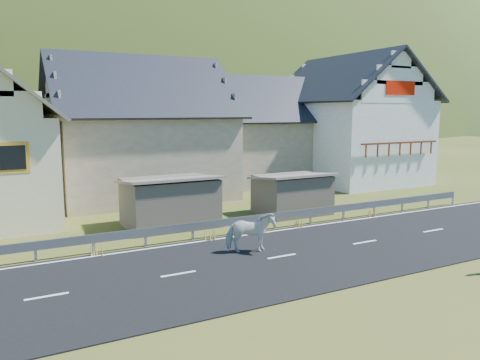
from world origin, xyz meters
TOP-DOWN VIEW (x-y plane):
  - ground at (0.00, 0.00)m, footprint 160.00×160.00m
  - road at (0.00, 0.00)m, footprint 60.00×7.00m
  - lane_markings at (0.00, 0.00)m, footprint 60.00×6.60m
  - guardrail at (-0.00, 3.68)m, footprint 28.10×0.09m
  - shed_left at (-2.00, 6.50)m, footprint 4.30×3.30m
  - shed_right at (4.50, 6.00)m, footprint 3.80×2.90m
  - house_stone_a at (-1.00, 15.00)m, footprint 10.80×9.80m
  - house_stone_b at (9.00, 17.00)m, footprint 9.80×8.80m
  - house_white at (15.00, 14.00)m, footprint 8.80×10.80m
  - mountain at (5.00, 180.00)m, footprint 440.00×280.00m
  - horse at (-0.77, 0.99)m, footprint 1.32×1.97m

SIDE VIEW (x-z plane):
  - mountain at x=5.00m, z-range -150.00..110.00m
  - ground at x=0.00m, z-range 0.00..0.00m
  - road at x=0.00m, z-range 0.00..0.04m
  - lane_markings at x=0.00m, z-range 0.04..0.05m
  - guardrail at x=0.00m, z-range 0.19..0.94m
  - horse at x=-0.77m, z-range 0.04..1.57m
  - shed_right at x=4.50m, z-range -0.10..2.10m
  - shed_left at x=-2.00m, z-range -0.10..2.30m
  - house_stone_b at x=9.00m, z-range 0.19..8.29m
  - house_stone_a at x=-1.00m, z-range 0.18..9.08m
  - house_white at x=15.00m, z-range 0.21..9.91m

